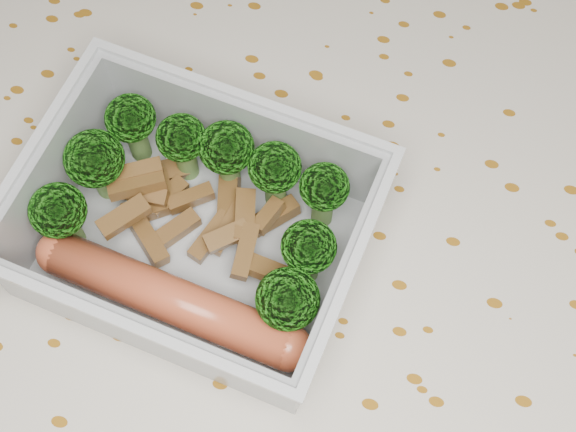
# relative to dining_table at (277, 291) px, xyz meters

# --- Properties ---
(dining_table) EXTENTS (1.40, 0.90, 0.75)m
(dining_table) POSITION_rel_dining_table_xyz_m (0.00, 0.00, 0.00)
(dining_table) COLOR brown
(dining_table) RESTS_ON ground
(tablecloth) EXTENTS (1.46, 0.96, 0.19)m
(tablecloth) POSITION_rel_dining_table_xyz_m (0.00, 0.00, 0.05)
(tablecloth) COLOR beige
(tablecloth) RESTS_ON dining_table
(lunch_container) EXTENTS (0.22, 0.18, 0.07)m
(lunch_container) POSITION_rel_dining_table_xyz_m (-0.04, -0.01, 0.11)
(lunch_container) COLOR silver
(lunch_container) RESTS_ON tablecloth
(broccoli_florets) EXTENTS (0.18, 0.12, 0.06)m
(broccoli_florets) POSITION_rel_dining_table_xyz_m (-0.04, 0.01, 0.13)
(broccoli_florets) COLOR #608C3F
(broccoli_florets) RESTS_ON lunch_container
(meat_pile) EXTENTS (0.12, 0.08, 0.03)m
(meat_pile) POSITION_rel_dining_table_xyz_m (-0.05, 0.00, 0.11)
(meat_pile) COLOR brown
(meat_pile) RESTS_ON lunch_container
(sausage) EXTENTS (0.17, 0.05, 0.03)m
(sausage) POSITION_rel_dining_table_xyz_m (-0.05, -0.06, 0.11)
(sausage) COLOR #CA5431
(sausage) RESTS_ON lunch_container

